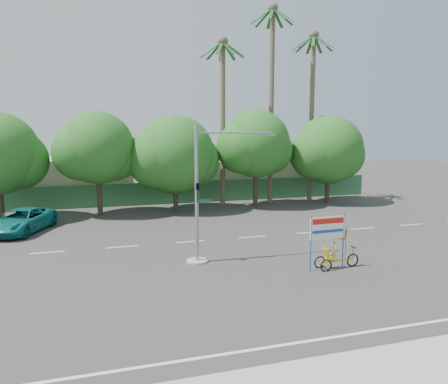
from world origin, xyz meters
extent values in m
plane|color=#33302D|center=(0.00, 0.00, 0.00)|extent=(120.00, 120.00, 0.00)
cube|color=gray|center=(0.00, -7.50, 0.06)|extent=(50.00, 2.40, 0.12)
cube|color=#336B3D|center=(0.00, 21.50, 1.00)|extent=(38.00, 0.08, 2.00)
cube|color=beige|center=(-10.00, 26.00, 2.00)|extent=(12.00, 8.00, 4.00)
cube|color=beige|center=(8.00, 26.00, 1.80)|extent=(14.00, 8.00, 3.60)
cylinder|color=#473828|center=(-14.00, 18.00, 1.76)|extent=(0.40, 0.40, 3.52)
sphere|color=#195418|center=(-12.65, 18.30, 4.40)|extent=(4.32, 4.32, 4.32)
cylinder|color=#473828|center=(-7.00, 18.00, 1.87)|extent=(0.40, 0.40, 3.74)
sphere|color=#195418|center=(-7.00, 18.00, 5.27)|extent=(5.60, 5.60, 5.60)
sphere|color=#195418|center=(-5.74, 18.30, 4.68)|extent=(4.03, 4.03, 4.03)
sphere|color=#195418|center=(-8.26, 17.75, 4.93)|extent=(4.26, 4.26, 4.26)
cylinder|color=#473828|center=(-1.00, 18.00, 1.65)|extent=(0.40, 0.40, 3.30)
sphere|color=#195418|center=(-1.00, 18.00, 4.65)|extent=(6.40, 6.40, 6.40)
sphere|color=#195418|center=(0.44, 18.30, 4.12)|extent=(4.61, 4.61, 4.61)
sphere|color=#195418|center=(-2.44, 17.75, 4.35)|extent=(4.86, 4.86, 4.86)
cylinder|color=#473828|center=(6.00, 18.00, 1.94)|extent=(0.40, 0.40, 3.87)
sphere|color=#195418|center=(6.00, 18.00, 5.46)|extent=(5.80, 5.80, 5.80)
sphere|color=#195418|center=(7.30, 18.30, 4.84)|extent=(4.18, 4.18, 4.18)
sphere|color=#195418|center=(4.70, 17.75, 5.10)|extent=(4.41, 4.41, 4.41)
cylinder|color=#473828|center=(13.00, 18.00, 1.72)|extent=(0.40, 0.40, 3.43)
sphere|color=#195418|center=(13.00, 18.00, 4.84)|extent=(6.20, 6.20, 6.20)
sphere|color=#195418|center=(14.39, 18.30, 4.29)|extent=(4.46, 4.46, 4.46)
sphere|color=#195418|center=(11.61, 17.75, 4.52)|extent=(4.71, 4.71, 4.71)
cylinder|color=#70604C|center=(8.00, 19.50, 8.50)|extent=(0.44, 0.44, 17.00)
sphere|color=#70604C|center=(8.00, 19.50, 17.00)|extent=(0.90, 0.90, 0.90)
cube|color=#1C4C21|center=(8.94, 19.50, 16.34)|extent=(1.91, 0.28, 1.36)
cube|color=#1C4C21|center=(8.72, 20.11, 16.34)|extent=(1.65, 1.44, 1.36)
cube|color=#1C4C21|center=(8.16, 20.43, 16.34)|extent=(0.61, 1.93, 1.36)
cube|color=#1C4C21|center=(7.53, 20.32, 16.34)|extent=(1.20, 1.80, 1.36)
cube|color=#1C4C21|center=(7.11, 19.82, 16.34)|extent=(1.89, 0.92, 1.36)
cube|color=#1C4C21|center=(7.11, 19.18, 16.34)|extent=(1.89, 0.92, 1.36)
cube|color=#1C4C21|center=(7.53, 18.68, 16.34)|extent=(1.20, 1.80, 1.36)
cube|color=#1C4C21|center=(8.16, 18.57, 16.34)|extent=(0.61, 1.93, 1.36)
cube|color=#1C4C21|center=(8.72, 18.89, 16.34)|extent=(1.65, 1.44, 1.36)
cylinder|color=#70604C|center=(12.00, 19.50, 7.50)|extent=(0.44, 0.44, 15.00)
sphere|color=#70604C|center=(12.00, 19.50, 15.00)|extent=(0.90, 0.90, 0.90)
cube|color=#1C4C21|center=(12.94, 19.50, 14.34)|extent=(1.91, 0.28, 1.36)
cube|color=#1C4C21|center=(12.72, 20.11, 14.34)|extent=(1.65, 1.44, 1.36)
cube|color=#1C4C21|center=(12.16, 20.43, 14.34)|extent=(0.61, 1.93, 1.36)
cube|color=#1C4C21|center=(11.53, 20.32, 14.34)|extent=(1.20, 1.80, 1.36)
cube|color=#1C4C21|center=(11.11, 19.82, 14.34)|extent=(1.89, 0.92, 1.36)
cube|color=#1C4C21|center=(11.11, 19.18, 14.34)|extent=(1.89, 0.92, 1.36)
cube|color=#1C4C21|center=(11.53, 18.68, 14.34)|extent=(1.20, 1.80, 1.36)
cube|color=#1C4C21|center=(12.16, 18.57, 14.34)|extent=(0.61, 1.93, 1.36)
cube|color=#1C4C21|center=(12.72, 18.89, 14.34)|extent=(1.65, 1.44, 1.36)
cylinder|color=#70604C|center=(3.50, 19.50, 7.00)|extent=(0.44, 0.44, 14.00)
sphere|color=#70604C|center=(3.50, 19.50, 14.00)|extent=(0.90, 0.90, 0.90)
cube|color=#1C4C21|center=(4.44, 19.50, 13.34)|extent=(1.91, 0.28, 1.36)
cube|color=#1C4C21|center=(4.22, 20.11, 13.34)|extent=(1.65, 1.44, 1.36)
cube|color=#1C4C21|center=(3.66, 20.43, 13.34)|extent=(0.61, 1.93, 1.36)
cube|color=#1C4C21|center=(3.03, 20.32, 13.34)|extent=(1.20, 1.80, 1.36)
cube|color=#1C4C21|center=(2.61, 19.82, 13.34)|extent=(1.89, 0.92, 1.36)
cube|color=#1C4C21|center=(2.61, 19.18, 13.34)|extent=(1.89, 0.92, 1.36)
cube|color=#1C4C21|center=(3.03, 18.68, 13.34)|extent=(1.20, 1.80, 1.36)
cube|color=#1C4C21|center=(3.66, 18.57, 13.34)|extent=(0.61, 1.93, 1.36)
cube|color=#1C4C21|center=(4.22, 18.89, 13.34)|extent=(1.65, 1.44, 1.36)
cylinder|color=gray|center=(-2.50, 4.00, 0.05)|extent=(1.10, 1.10, 0.10)
cylinder|color=gray|center=(-2.50, 4.00, 3.50)|extent=(0.18, 0.18, 7.00)
cylinder|color=gray|center=(-0.50, 4.00, 6.55)|extent=(4.00, 0.10, 0.10)
cube|color=gray|center=(1.40, 4.00, 6.45)|extent=(0.55, 0.20, 0.12)
imported|color=black|center=(-2.50, 3.78, 3.60)|extent=(0.16, 0.20, 1.00)
cube|color=#14662D|center=(-2.15, 4.00, 3.15)|extent=(0.70, 0.04, 0.18)
torus|color=black|center=(4.73, 1.13, 0.30)|extent=(0.68, 0.10, 0.68)
torus|color=black|center=(3.03, 1.34, 0.28)|extent=(0.63, 0.10, 0.63)
torus|color=black|center=(3.05, 0.79, 0.28)|extent=(0.63, 0.10, 0.63)
cube|color=gold|center=(3.89, 1.10, 0.36)|extent=(1.70, 0.13, 0.06)
cube|color=gold|center=(3.04, 1.06, 0.30)|extent=(0.08, 0.60, 0.05)
cube|color=gold|center=(3.49, 1.08, 0.50)|extent=(0.51, 0.44, 0.06)
cube|color=gold|center=(3.22, 1.07, 0.78)|extent=(0.24, 0.43, 0.54)
cylinder|color=black|center=(4.73, 1.13, 0.70)|extent=(0.03, 0.03, 0.55)
cube|color=black|center=(4.73, 1.13, 0.97)|extent=(0.06, 0.45, 0.04)
imported|color=#CCB284|center=(3.64, 1.09, 0.88)|extent=(0.27, 0.40, 1.08)
cylinder|color=#183FB9|center=(2.34, 1.04, 1.35)|extent=(0.06, 0.06, 2.69)
cylinder|color=#183FB9|center=(4.14, 1.11, 1.35)|extent=(0.06, 0.06, 2.69)
cube|color=white|center=(3.24, 1.07, 2.04)|extent=(1.89, 0.13, 1.10)
cube|color=red|center=(3.24, 1.04, 2.39)|extent=(1.69, 0.08, 0.26)
cube|color=#183FB9|center=(3.24, 1.04, 1.89)|extent=(1.69, 0.08, 0.14)
cylinder|color=black|center=(4.28, 1.11, 1.05)|extent=(0.02, 0.02, 2.09)
cube|color=red|center=(3.94, 1.10, 1.69)|extent=(0.88, 0.06, 0.65)
imported|color=#0F6F6C|center=(-12.03, 13.56, 0.77)|extent=(4.45, 6.10, 1.54)
camera|label=1|loc=(-7.41, -17.02, 6.81)|focal=35.00mm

